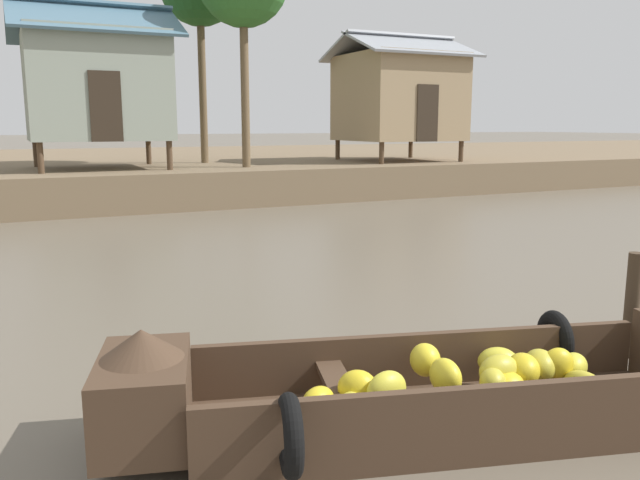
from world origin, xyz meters
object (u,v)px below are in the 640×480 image
at_px(stilt_house_left, 96,84).
at_px(stilt_house_mid_left, 399,96).
at_px(banana_boat, 448,387).
at_px(mooring_post, 632,305).

distance_m(stilt_house_left, stilt_house_mid_left, 9.84).
height_order(banana_boat, mooring_post, mooring_post).
bearing_deg(stilt_house_left, banana_boat, -88.27).
bearing_deg(banana_boat, mooring_post, 10.36).
relative_size(banana_boat, stilt_house_mid_left, 1.18).
height_order(stilt_house_left, mooring_post, stilt_house_left).
relative_size(stilt_house_mid_left, mooring_post, 4.14).
relative_size(banana_boat, stilt_house_left, 1.09).
bearing_deg(banana_boat, stilt_house_mid_left, 58.86).
xyz_separation_m(stilt_house_left, stilt_house_mid_left, (9.84, -0.22, -0.14)).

